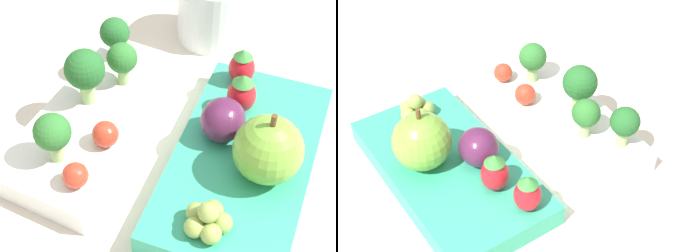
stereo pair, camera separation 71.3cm
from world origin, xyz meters
TOP-DOWN VIEW (x-y plane):
  - ground_plane at (0.00, 0.00)m, footprint 4.00×4.00m
  - bento_box_savoury at (-0.00, 0.07)m, footprint 0.22×0.11m
  - bento_box_fruit at (0.01, -0.08)m, footprint 0.24×0.14m
  - broccoli_floret_0 at (0.08, 0.09)m, footprint 0.03×0.03m
  - broccoli_floret_1 at (0.01, 0.08)m, footprint 0.04×0.04m
  - broccoli_floret_2 at (-0.06, 0.07)m, footprint 0.03×0.03m
  - broccoli_floret_3 at (0.05, 0.07)m, footprint 0.03×0.03m
  - cherry_tomato_0 at (-0.03, 0.04)m, footprint 0.02×0.02m
  - cherry_tomato_1 at (-0.08, 0.04)m, footprint 0.02×0.02m
  - apple at (-0.00, -0.10)m, footprint 0.06×0.06m
  - strawberry_0 at (0.10, -0.04)m, footprint 0.03×0.03m
  - strawberry_1 at (0.07, -0.05)m, footprint 0.03×0.03m
  - plum at (0.03, -0.05)m, footprint 0.04×0.04m
  - grape_cluster at (-0.07, -0.08)m, footprint 0.04×0.04m
  - drinking_cup at (0.19, 0.03)m, footprint 0.08×0.08m

SIDE VIEW (x-z plane):
  - ground_plane at x=0.00m, z-range 0.00..0.00m
  - bento_box_fruit at x=0.01m, z-range 0.00..0.02m
  - bento_box_savoury at x=0.00m, z-range 0.00..0.03m
  - grape_cluster at x=-0.07m, z-range 0.02..0.05m
  - drinking_cup at x=0.19m, z-range 0.00..0.07m
  - cherry_tomato_1 at x=-0.08m, z-range 0.03..0.05m
  - cherry_tomato_0 at x=-0.03m, z-range 0.03..0.05m
  - strawberry_0 at x=0.10m, z-range 0.02..0.06m
  - plum at x=0.03m, z-range 0.02..0.06m
  - strawberry_1 at x=0.07m, z-range 0.02..0.07m
  - apple at x=0.00m, z-range 0.02..0.09m
  - broccoli_floret_3 at x=0.05m, z-range 0.03..0.08m
  - broccoli_floret_0 at x=0.08m, z-range 0.03..0.08m
  - broccoli_floret_2 at x=-0.06m, z-range 0.03..0.08m
  - broccoli_floret_1 at x=0.01m, z-range 0.03..0.09m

